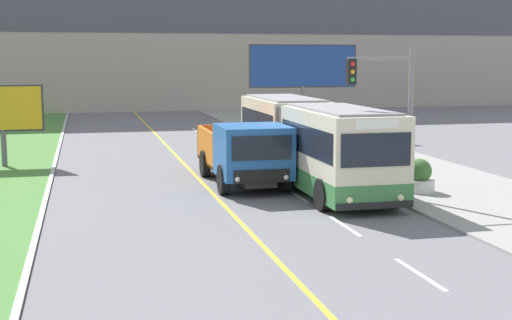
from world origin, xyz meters
TOP-DOWN VIEW (x-y plane):
  - apartment_block_background at (0.00, 60.53)m, footprint 80.00×8.04m
  - city_bus at (3.96, 19.44)m, footprint 2.61×12.77m
  - dump_truck at (1.43, 18.88)m, footprint 2.50×6.65m
  - traffic_light_mast at (5.28, 15.19)m, footprint 2.28×0.32m
  - billboard_large at (8.02, 33.34)m, footprint 6.36×0.24m
  - billboard_small at (-7.66, 26.17)m, footprint 3.43×0.24m
  - planter_round_near at (6.91, 16.26)m, footprint 1.08×1.08m
  - planter_round_second at (6.85, 20.51)m, footprint 1.10×1.10m

SIDE VIEW (x-z plane):
  - planter_round_near at x=6.91m, z-range 0.00..1.16m
  - planter_round_second at x=6.85m, z-range 0.00..1.18m
  - dump_truck at x=1.43m, z-range 0.04..2.39m
  - city_bus at x=3.96m, z-range 0.02..3.06m
  - billboard_small at x=-7.66m, z-range 0.67..4.20m
  - traffic_light_mast at x=5.28m, z-range 0.72..5.76m
  - billboard_large at x=8.02m, z-range 1.35..6.77m
  - apartment_block_background at x=0.00m, z-range 0.00..19.38m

